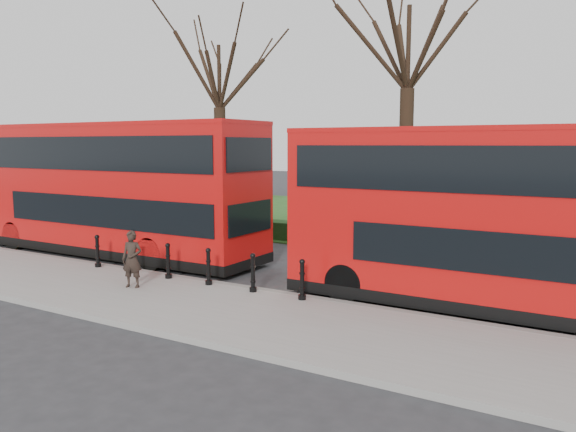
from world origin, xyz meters
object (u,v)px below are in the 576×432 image
Objects in this scene: bollard_row at (188,264)px; bus_lead at (113,190)px; pedestrian at (132,259)px; bus_rear at (518,222)px.

bus_lead is at bearing 157.74° from bollard_row.
bollard_row is 4.87× the size of pedestrian.
bus_rear is 7.15× the size of pedestrian.
pedestrian reaches higher than bollard_row.
pedestrian is (4.49, -3.49, -1.49)m from bus_lead.
bus_lead is at bearing 122.87° from pedestrian.
bus_lead reaches higher than bollard_row.
bus_lead is 13.94m from bus_rear.
bus_rear reaches higher than bollard_row.
bus_lead reaches higher than pedestrian.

